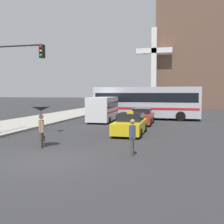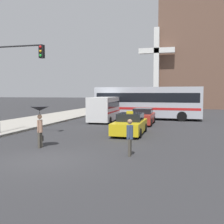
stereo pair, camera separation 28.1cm
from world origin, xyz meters
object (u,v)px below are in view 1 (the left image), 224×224
Objects in this scene: pedestrian_man at (132,135)px; traffic_light at (15,71)px; sedan_red at (142,117)px; ambulance_van at (103,108)px; pedestrian_with_umbrella at (41,115)px; monument_cross at (154,63)px; taxi at (130,124)px; city_bus at (146,101)px.

traffic_light is (-8.07, 3.50, 3.19)m from pedestrian_man.
pedestrian_man is (1.07, -11.94, 0.29)m from sedan_red.
sedan_red is 0.84× the size of ambulance_van.
ambulance_van is 2.42× the size of pedestrian_with_umbrella.
monument_cross is at bearing -98.67° from ambulance_van.
monument_cross is at bearing -88.36° from taxi.
traffic_light is at bearing -100.82° from monument_cross.
pedestrian_with_umbrella is 0.35× the size of traffic_light.
pedestrian_with_umbrella is at bearing -94.44° from monument_cross.
monument_cross reaches higher than pedestrian_man.
sedan_red is at bearing -16.94° from pedestrian_with_umbrella.
taxi is 0.99× the size of sedan_red.
sedan_red is 11.98m from pedestrian_with_umbrella.
sedan_red is 0.38× the size of city_bus.
pedestrian_with_umbrella is 0.15× the size of monument_cross.
pedestrian_man is at bearing 100.54° from taxi.
city_bus is 0.79× the size of monument_cross.
taxi is 2.02× the size of pedestrian_with_umbrella.
traffic_light is (-7.00, -8.44, 3.48)m from sedan_red.
ambulance_van is 5.22m from city_bus.
pedestrian_with_umbrella reaches higher than taxi.
traffic_light is 0.43× the size of monument_cross.
pedestrian_with_umbrella is (-3.44, -16.10, -0.21)m from city_bus.
pedestrian_with_umbrella is at bearing 90.39° from ambulance_van.
monument_cross reaches higher than ambulance_van.
traffic_light is at bearing 154.75° from city_bus.
taxi is 6.63m from pedestrian_with_umbrella.
ambulance_van reaches higher than taxi.
taxi is 0.71× the size of traffic_light.
monument_cross reaches higher than traffic_light.
pedestrian_with_umbrella is 4.77m from pedestrian_man.
sedan_red is 4.88m from city_bus.
taxi is at bearing -88.36° from monument_cross.
ambulance_van is at bearing 2.07° from pedestrian_with_umbrella.
city_bus is 19.75m from monument_cross.
city_bus reaches higher than pedestrian_with_umbrella.
pedestrian_with_umbrella is 1.29× the size of pedestrian_man.
monument_cross reaches higher than pedestrian_with_umbrella.
pedestrian_with_umbrella is at bearing 72.39° from sedan_red.
monument_cross is (-0.90, 23.50, 7.33)m from sedan_red.
sedan_red is at bearing -90.62° from taxi.
pedestrian_man is (1.13, -6.07, 0.29)m from taxi.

